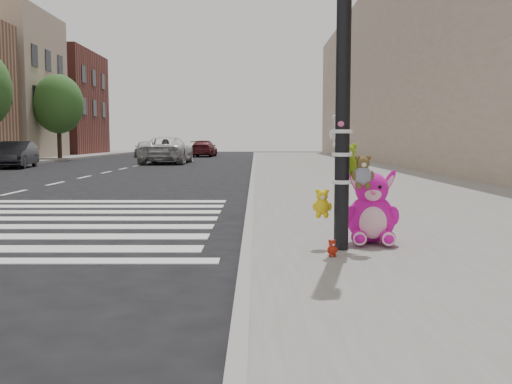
{
  "coord_description": "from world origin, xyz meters",
  "views": [
    {
      "loc": [
        1.65,
        -4.43,
        1.35
      ],
      "look_at": [
        1.66,
        2.1,
        0.75
      ],
      "focal_mm": 40.0,
      "sensor_mm": 36.0,
      "label": 1
    }
  ],
  "objects_px": {
    "car_dark_far": "(16,155)",
    "car_white_near": "(167,150)",
    "signal_pole": "(344,96)",
    "red_teddy": "(332,248)",
    "pink_bunny": "(371,213)"
  },
  "relations": [
    {
      "from": "car_dark_far",
      "to": "car_white_near",
      "type": "distance_m",
      "value": 8.27
    },
    {
      "from": "car_white_near",
      "to": "car_dark_far",
      "type": "bearing_deg",
      "value": 39.84
    },
    {
      "from": "signal_pole",
      "to": "car_dark_far",
      "type": "xyz_separation_m",
      "value": [
        -12.42,
        20.98,
        -1.19
      ]
    },
    {
      "from": "car_dark_far",
      "to": "red_teddy",
      "type": "bearing_deg",
      "value": -69.35
    },
    {
      "from": "signal_pole",
      "to": "red_teddy",
      "type": "height_order",
      "value": "signal_pole"
    },
    {
      "from": "car_dark_far",
      "to": "car_white_near",
      "type": "bearing_deg",
      "value": 29.89
    },
    {
      "from": "red_teddy",
      "to": "car_dark_far",
      "type": "bearing_deg",
      "value": 100.74
    },
    {
      "from": "car_dark_far",
      "to": "car_white_near",
      "type": "relative_size",
      "value": 0.72
    },
    {
      "from": "pink_bunny",
      "to": "car_dark_far",
      "type": "xyz_separation_m",
      "value": [
        -12.81,
        20.62,
        0.14
      ]
    },
    {
      "from": "red_teddy",
      "to": "signal_pole",
      "type": "bearing_deg",
      "value": 49.18
    },
    {
      "from": "signal_pole",
      "to": "red_teddy",
      "type": "bearing_deg",
      "value": -111.77
    },
    {
      "from": "signal_pole",
      "to": "car_dark_far",
      "type": "distance_m",
      "value": 24.4
    },
    {
      "from": "pink_bunny",
      "to": "red_teddy",
      "type": "relative_size",
      "value": 4.89
    },
    {
      "from": "signal_pole",
      "to": "car_white_near",
      "type": "height_order",
      "value": "signal_pole"
    },
    {
      "from": "pink_bunny",
      "to": "car_white_near",
      "type": "relative_size",
      "value": 0.16
    }
  ]
}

